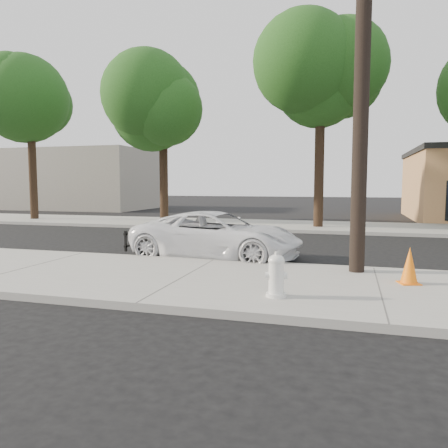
{
  "coord_description": "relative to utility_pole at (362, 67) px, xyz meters",
  "views": [
    {
      "loc": [
        3.42,
        -12.98,
        2.15
      ],
      "look_at": [
        -0.03,
        -1.06,
        1.0
      ],
      "focal_mm": 35.0,
      "sensor_mm": 36.0,
      "label": 1
    }
  ],
  "objects": [
    {
      "name": "curb_near",
      "position": [
        -3.6,
        0.6,
        -4.62
      ],
      "size": [
        90.0,
        0.12,
        0.16
      ],
      "primitive_type": "cube",
      "color": "#9E9B93",
      "rests_on": "ground"
    },
    {
      "name": "fire_hydrant",
      "position": [
        -1.4,
        -2.73,
        -4.18
      ],
      "size": [
        0.41,
        0.37,
        0.75
      ],
      "rotation": [
        0.0,
        0.0,
        0.2
      ],
      "color": "silver",
      "rests_on": "near_sidewalk"
    },
    {
      "name": "far_sidewalk",
      "position": [
        -3.6,
        11.2,
        -4.62
      ],
      "size": [
        90.0,
        5.0,
        0.15
      ],
      "primitive_type": "cube",
      "color": "gray",
      "rests_on": "ground"
    },
    {
      "name": "ground",
      "position": [
        -3.6,
        2.7,
        -4.7
      ],
      "size": [
        120.0,
        120.0,
        0.0
      ],
      "primitive_type": "plane",
      "color": "black",
      "rests_on": "ground"
    },
    {
      "name": "near_sidewalk",
      "position": [
        -3.6,
        -1.6,
        -4.62
      ],
      "size": [
        90.0,
        4.4,
        0.15
      ],
      "primitive_type": "cube",
      "color": "gray",
      "rests_on": "ground"
    },
    {
      "name": "utility_pole",
      "position": [
        0.0,
        0.0,
        0.0
      ],
      "size": [
        1.4,
        0.34,
        9.0
      ],
      "color": "black",
      "rests_on": "near_sidewalk"
    },
    {
      "name": "police_cruiser",
      "position": [
        -3.83,
        1.6,
        -4.02
      ],
      "size": [
        5.03,
        2.6,
        1.35
      ],
      "primitive_type": "imported",
      "rotation": [
        0.0,
        0.0,
        1.5
      ],
      "color": "white",
      "rests_on": "ground"
    },
    {
      "name": "tree_b",
      "position": [
        -9.41,
        10.76,
        1.45
      ],
      "size": [
        4.34,
        4.2,
        8.45
      ],
      "color": "black",
      "rests_on": "far_sidewalk"
    },
    {
      "name": "tree_c",
      "position": [
        -1.38,
        10.34,
        2.21
      ],
      "size": [
        4.96,
        4.8,
        9.55
      ],
      "color": "black",
      "rests_on": "far_sidewalk"
    },
    {
      "name": "traffic_cone",
      "position": [
        0.99,
        -0.98,
        -4.19
      ],
      "size": [
        0.48,
        0.48,
        0.74
      ],
      "rotation": [
        0.0,
        0.0,
        0.29
      ],
      "color": "orange",
      "rests_on": "near_sidewalk"
    },
    {
      "name": "building_far",
      "position": [
        -23.6,
        22.7,
        -2.2
      ],
      "size": [
        14.0,
        8.0,
        5.0
      ],
      "primitive_type": "cube",
      "color": "gray",
      "rests_on": "ground"
    },
    {
      "name": "tree_a",
      "position": [
        -17.4,
        10.55,
        1.83
      ],
      "size": [
        4.65,
        4.5,
        9.0
      ],
      "color": "black",
      "rests_on": "far_sidewalk"
    }
  ]
}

